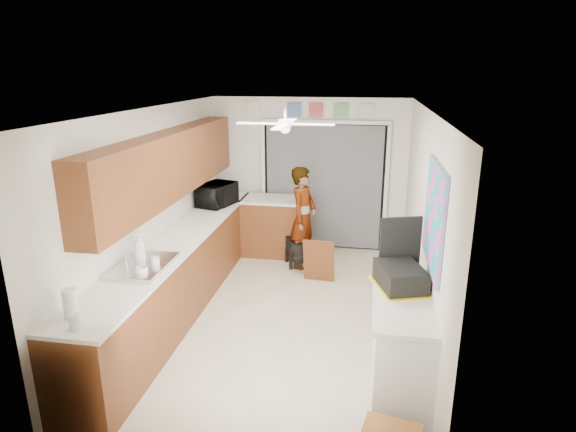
{
  "coord_description": "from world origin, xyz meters",
  "views": [
    {
      "loc": [
        0.98,
        -5.32,
        2.92
      ],
      "look_at": [
        0.0,
        0.4,
        1.15
      ],
      "focal_mm": 30.0,
      "sensor_mm": 36.0,
      "label": 1
    }
  ],
  "objects_px": {
    "dog": "(294,251)",
    "suitcase": "(400,277)",
    "cup": "(142,271)",
    "paper_towel_roll": "(70,304)",
    "man": "(303,218)",
    "soap_bottle": "(139,248)",
    "microwave": "(217,195)"
  },
  "relations": [
    {
      "from": "dog",
      "to": "suitcase",
      "type": "bearing_deg",
      "value": -83.06
    },
    {
      "from": "cup",
      "to": "dog",
      "type": "relative_size",
      "value": 0.2
    },
    {
      "from": "paper_towel_roll",
      "to": "man",
      "type": "height_order",
      "value": "man"
    },
    {
      "from": "suitcase",
      "to": "dog",
      "type": "xyz_separation_m",
      "value": [
        -1.43,
        2.58,
        -0.81
      ]
    },
    {
      "from": "cup",
      "to": "suitcase",
      "type": "distance_m",
      "value": 2.54
    },
    {
      "from": "suitcase",
      "to": "man",
      "type": "distance_m",
      "value": 2.91
    },
    {
      "from": "suitcase",
      "to": "soap_bottle",
      "type": "bearing_deg",
      "value": 158.14
    },
    {
      "from": "soap_bottle",
      "to": "man",
      "type": "distance_m",
      "value": 2.83
    },
    {
      "from": "microwave",
      "to": "paper_towel_roll",
      "type": "distance_m",
      "value": 3.54
    },
    {
      "from": "microwave",
      "to": "suitcase",
      "type": "bearing_deg",
      "value": -117.87
    },
    {
      "from": "microwave",
      "to": "cup",
      "type": "distance_m",
      "value": 2.65
    },
    {
      "from": "soap_bottle",
      "to": "cup",
      "type": "relative_size",
      "value": 2.73
    },
    {
      "from": "cup",
      "to": "suitcase",
      "type": "relative_size",
      "value": 0.24
    },
    {
      "from": "cup",
      "to": "suitcase",
      "type": "height_order",
      "value": "suitcase"
    },
    {
      "from": "microwave",
      "to": "soap_bottle",
      "type": "height_order",
      "value": "microwave"
    },
    {
      "from": "suitcase",
      "to": "microwave",
      "type": "bearing_deg",
      "value": 117.92
    },
    {
      "from": "suitcase",
      "to": "dog",
      "type": "height_order",
      "value": "suitcase"
    },
    {
      "from": "microwave",
      "to": "suitcase",
      "type": "relative_size",
      "value": 1.2
    },
    {
      "from": "paper_towel_roll",
      "to": "suitcase",
      "type": "xyz_separation_m",
      "value": [
        2.72,
        1.06,
        -0.02
      ]
    },
    {
      "from": "paper_towel_roll",
      "to": "dog",
      "type": "relative_size",
      "value": 0.42
    },
    {
      "from": "man",
      "to": "dog",
      "type": "height_order",
      "value": "man"
    },
    {
      "from": "microwave",
      "to": "man",
      "type": "xyz_separation_m",
      "value": [
        1.31,
        0.11,
        -0.33
      ]
    },
    {
      "from": "soap_bottle",
      "to": "dog",
      "type": "distance_m",
      "value": 2.87
    },
    {
      "from": "man",
      "to": "soap_bottle",
      "type": "bearing_deg",
      "value": 164.34
    },
    {
      "from": "man",
      "to": "dog",
      "type": "distance_m",
      "value": 0.56
    },
    {
      "from": "microwave",
      "to": "dog",
      "type": "relative_size",
      "value": 0.99
    },
    {
      "from": "suitcase",
      "to": "man",
      "type": "height_order",
      "value": "man"
    },
    {
      "from": "soap_bottle",
      "to": "cup",
      "type": "bearing_deg",
      "value": -61.56
    },
    {
      "from": "dog",
      "to": "microwave",
      "type": "bearing_deg",
      "value": 162.68
    },
    {
      "from": "soap_bottle",
      "to": "suitcase",
      "type": "distance_m",
      "value": 2.72
    },
    {
      "from": "microwave",
      "to": "dog",
      "type": "height_order",
      "value": "microwave"
    },
    {
      "from": "suitcase",
      "to": "man",
      "type": "relative_size",
      "value": 0.32
    }
  ]
}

